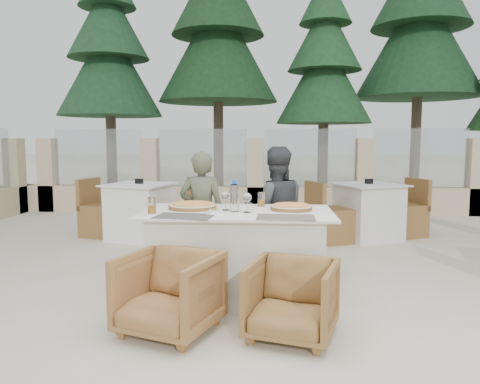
# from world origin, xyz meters

# --- Properties ---
(ground) EXTENTS (80.00, 80.00, 0.00)m
(ground) POSITION_xyz_m (0.00, 0.00, 0.00)
(ground) COLOR beige
(ground) RESTS_ON ground
(sand_patch) EXTENTS (30.00, 16.00, 0.01)m
(sand_patch) POSITION_xyz_m (0.00, 14.00, 0.01)
(sand_patch) COLOR beige
(sand_patch) RESTS_ON ground
(perimeter_wall_far) EXTENTS (10.00, 0.34, 1.60)m
(perimeter_wall_far) POSITION_xyz_m (0.00, 4.80, 0.80)
(perimeter_wall_far) COLOR beige
(perimeter_wall_far) RESTS_ON ground
(pine_far_left) EXTENTS (2.42, 2.42, 5.50)m
(pine_far_left) POSITION_xyz_m (-3.50, 7.00, 2.75)
(pine_far_left) COLOR #1C4326
(pine_far_left) RESTS_ON ground
(pine_mid_left) EXTENTS (2.86, 2.86, 6.50)m
(pine_mid_left) POSITION_xyz_m (-1.00, 7.50, 3.25)
(pine_mid_left) COLOR #193B1D
(pine_mid_left) RESTS_ON ground
(pine_centre) EXTENTS (2.20, 2.20, 5.00)m
(pine_centre) POSITION_xyz_m (1.50, 7.20, 2.50)
(pine_centre) COLOR #1F4926
(pine_centre) RESTS_ON ground
(pine_mid_right) EXTENTS (2.99, 2.99, 6.80)m
(pine_mid_right) POSITION_xyz_m (3.80, 7.80, 3.40)
(pine_mid_right) COLOR #1A3F22
(pine_mid_right) RESTS_ON ground
(dining_table) EXTENTS (1.60, 0.90, 0.77)m
(dining_table) POSITION_xyz_m (0.01, -0.03, 0.39)
(dining_table) COLOR silver
(dining_table) RESTS_ON ground
(placemat_near_left) EXTENTS (0.48, 0.35, 0.00)m
(placemat_near_left) POSITION_xyz_m (-0.39, -0.32, 0.77)
(placemat_near_left) COLOR #504D45
(placemat_near_left) RESTS_ON dining_table
(placemat_near_right) EXTENTS (0.46, 0.31, 0.00)m
(placemat_near_right) POSITION_xyz_m (0.40, -0.32, 0.77)
(placemat_near_right) COLOR #5E5A50
(placemat_near_right) RESTS_ON dining_table
(pizza_left) EXTENTS (0.52, 0.52, 0.05)m
(pizza_left) POSITION_xyz_m (-0.40, 0.10, 0.80)
(pizza_left) COLOR orange
(pizza_left) RESTS_ON dining_table
(pizza_right) EXTENTS (0.45, 0.45, 0.05)m
(pizza_right) POSITION_xyz_m (0.46, 0.08, 0.79)
(pizza_right) COLOR #F05820
(pizza_right) RESTS_ON dining_table
(water_bottle) EXTENTS (0.10, 0.10, 0.27)m
(water_bottle) POSITION_xyz_m (-0.02, -0.04, 0.90)
(water_bottle) COLOR #BFE0FC
(water_bottle) RESTS_ON dining_table
(wine_glass_centre) EXTENTS (0.10, 0.10, 0.18)m
(wine_glass_centre) POSITION_xyz_m (-0.10, 0.02, 0.86)
(wine_glass_centre) COLOR silver
(wine_glass_centre) RESTS_ON dining_table
(wine_glass_near) EXTENTS (0.10, 0.10, 0.18)m
(wine_glass_near) POSITION_xyz_m (0.09, -0.09, 0.86)
(wine_glass_near) COLOR silver
(wine_glass_near) RESTS_ON dining_table
(beer_glass_left) EXTENTS (0.08, 0.08, 0.14)m
(beer_glass_left) POSITION_xyz_m (-0.68, -0.20, 0.84)
(beer_glass_left) COLOR orange
(beer_glass_left) RESTS_ON dining_table
(beer_glass_right) EXTENTS (0.07, 0.07, 0.13)m
(beer_glass_right) POSITION_xyz_m (0.20, 0.28, 0.83)
(beer_glass_right) COLOR gold
(beer_glass_right) RESTS_ON dining_table
(olive_dish) EXTENTS (0.14, 0.14, 0.04)m
(olive_dish) POSITION_xyz_m (-0.16, -0.19, 0.79)
(olive_dish) COLOR white
(olive_dish) RESTS_ON dining_table
(armchair_far_left) EXTENTS (0.64, 0.66, 0.60)m
(armchair_far_left) POSITION_xyz_m (-0.36, 0.58, 0.30)
(armchair_far_left) COLOR olive
(armchair_far_left) RESTS_ON ground
(armchair_far_right) EXTENTS (0.85, 0.86, 0.62)m
(armchair_far_right) POSITION_xyz_m (0.35, 0.81, 0.31)
(armchair_far_right) COLOR olive
(armchair_far_right) RESTS_ON ground
(armchair_near_left) EXTENTS (0.80, 0.81, 0.58)m
(armchair_near_left) POSITION_xyz_m (-0.43, -0.75, 0.29)
(armchair_near_left) COLOR olive
(armchair_near_left) RESTS_ON ground
(armchair_near_right) EXTENTS (0.72, 0.73, 0.54)m
(armchair_near_right) POSITION_xyz_m (0.44, -0.77, 0.27)
(armchair_near_right) COLOR olive
(armchair_near_right) RESTS_ON ground
(diner_left) EXTENTS (0.48, 0.34, 1.26)m
(diner_left) POSITION_xyz_m (-0.40, 0.67, 0.63)
(diner_left) COLOR #555A42
(diner_left) RESTS_ON ground
(diner_right) EXTENTS (0.69, 0.57, 1.31)m
(diner_right) POSITION_xyz_m (0.33, 0.70, 0.65)
(diner_right) COLOR #3C3F42
(diner_right) RESTS_ON ground
(bg_table_a) EXTENTS (1.80, 1.21, 0.77)m
(bg_table_a) POSITION_xyz_m (-1.52, 2.37, 0.39)
(bg_table_a) COLOR white
(bg_table_a) RESTS_ON ground
(bg_table_b) EXTENTS (1.83, 1.41, 0.77)m
(bg_table_b) POSITION_xyz_m (1.63, 2.57, 0.39)
(bg_table_b) COLOR silver
(bg_table_b) RESTS_ON ground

